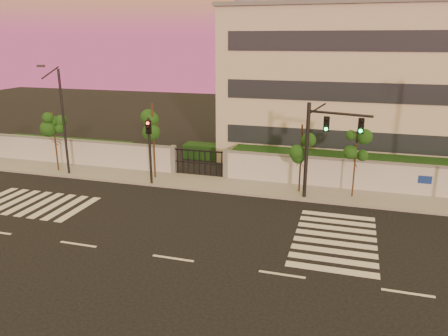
{
  "coord_description": "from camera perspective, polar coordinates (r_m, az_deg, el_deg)",
  "views": [
    {
      "loc": [
        7.33,
        -16.53,
        9.62
      ],
      "look_at": [
        0.65,
        6.0,
        2.67
      ],
      "focal_mm": 35.0,
      "sensor_mm": 36.0,
      "label": 1
    }
  ],
  "objects": [
    {
      "name": "perimeter_wall",
      "position": [
        30.65,
        2.22,
        0.27
      ],
      "size": [
        60.0,
        0.36,
        2.2
      ],
      "color": "silver",
      "rests_on": "ground"
    },
    {
      "name": "street_tree_c",
      "position": [
        30.62,
        -9.23,
        5.7
      ],
      "size": [
        1.62,
        1.29,
        5.44
      ],
      "color": "#382314",
      "rests_on": "ground"
    },
    {
      "name": "street_tree_b",
      "position": [
        34.43,
        -21.29,
        4.85
      ],
      "size": [
        1.49,
        1.19,
        4.54
      ],
      "color": "#382314",
      "rests_on": "ground"
    },
    {
      "name": "streetlight_west",
      "position": [
        33.04,
        -20.43,
        6.24
      ],
      "size": [
        0.48,
        1.93,
        8.02
      ],
      "color": "black",
      "rests_on": "ground"
    },
    {
      "name": "ground",
      "position": [
        20.48,
        -6.66,
        -11.66
      ],
      "size": [
        120.0,
        120.0,
        0.0
      ],
      "primitive_type": "plane",
      "color": "black",
      "rests_on": "ground"
    },
    {
      "name": "hedge_row",
      "position": [
        33.06,
        5.18,
        0.97
      ],
      "size": [
        41.0,
        4.25,
        1.8
      ],
      "color": "black",
      "rests_on": "ground"
    },
    {
      "name": "sidewalk",
      "position": [
        29.59,
        1.28,
        -2.34
      ],
      "size": [
        60.0,
        3.0,
        0.15
      ],
      "primitive_type": "cube",
      "color": "gray",
      "rests_on": "ground"
    },
    {
      "name": "traffic_signal_main",
      "position": [
        26.75,
        12.44,
        3.57
      ],
      "size": [
        3.77,
        1.14,
        6.04
      ],
      "rotation": [
        0.0,
        0.0,
        -0.27
      ],
      "color": "black",
      "rests_on": "ground"
    },
    {
      "name": "traffic_signal_secondary",
      "position": [
        29.52,
        -9.7,
        3.23
      ],
      "size": [
        0.36,
        0.35,
        4.68
      ],
      "rotation": [
        0.0,
        0.0,
        0.02
      ],
      "color": "black",
      "rests_on": "ground"
    },
    {
      "name": "street_tree_e",
      "position": [
        27.76,
        16.92,
        2.45
      ],
      "size": [
        1.3,
        1.03,
        4.39
      ],
      "color": "#382314",
      "rests_on": "ground"
    },
    {
      "name": "road_markings",
      "position": [
        24.15,
        -6.64,
        -7.08
      ],
      "size": [
        57.0,
        7.62,
        0.02
      ],
      "color": "silver",
      "rests_on": "ground"
    },
    {
      "name": "institutional_building",
      "position": [
        38.71,
        19.27,
        10.45
      ],
      "size": [
        24.4,
        12.4,
        12.25
      ],
      "color": "beige",
      "rests_on": "ground"
    },
    {
      "name": "street_tree_d",
      "position": [
        27.87,
        10.12,
        3.19
      ],
      "size": [
        1.32,
        1.05,
        4.53
      ],
      "color": "#382314",
      "rests_on": "ground"
    }
  ]
}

